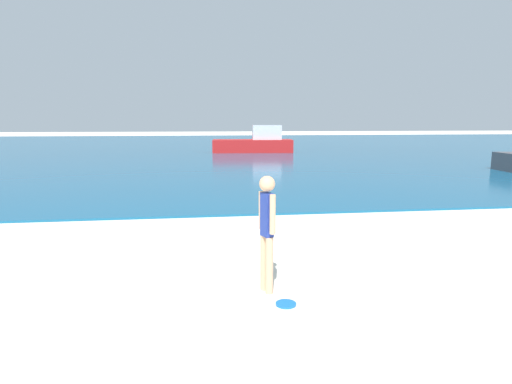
% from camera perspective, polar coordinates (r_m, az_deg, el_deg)
% --- Properties ---
extents(water, '(160.00, 60.00, 0.06)m').
position_cam_1_polar(water, '(40.59, -5.66, 6.21)').
color(water, '#14567F').
rests_on(water, ground).
extents(person_standing, '(0.22, 0.37, 1.68)m').
position_cam_1_polar(person_standing, '(5.91, 1.49, -4.79)').
color(person_standing, '#DDAD84').
rests_on(person_standing, ground).
extents(frisbee, '(0.28, 0.28, 0.03)m').
position_cam_1_polar(frisbee, '(5.81, 4.09, -14.97)').
color(frisbee, blue).
rests_on(frisbee, ground).
extents(boat_far, '(6.18, 2.43, 2.05)m').
position_cam_1_polar(boat_far, '(32.23, -0.05, 6.69)').
color(boat_far, red).
rests_on(boat_far, water).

